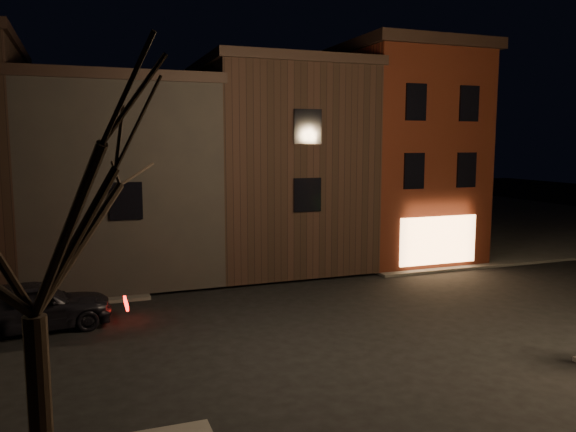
# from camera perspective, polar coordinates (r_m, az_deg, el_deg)

# --- Properties ---
(ground) EXTENTS (120.00, 120.00, 0.00)m
(ground) POSITION_cam_1_polar(r_m,az_deg,el_deg) (18.49, 4.03, -11.04)
(ground) COLOR black
(ground) RESTS_ON ground
(sidewalk_far_right) EXTENTS (30.00, 30.00, 0.12)m
(sidewalk_far_right) POSITION_cam_1_polar(r_m,az_deg,el_deg) (45.49, 16.79, -0.20)
(sidewalk_far_right) COLOR #2D2B28
(sidewalk_far_right) RESTS_ON ground
(corner_building) EXTENTS (6.50, 8.50, 10.50)m
(corner_building) POSITION_cam_1_polar(r_m,az_deg,el_deg) (29.67, 10.78, 6.43)
(corner_building) COLOR #4C190D
(corner_building) RESTS_ON ground
(row_building_a) EXTENTS (7.30, 10.30, 9.40)m
(row_building_a) POSITION_cam_1_polar(r_m,az_deg,el_deg) (27.90, -1.94, 5.34)
(row_building_a) COLOR black
(row_building_a) RESTS_ON ground
(row_building_b) EXTENTS (7.80, 10.30, 8.40)m
(row_building_b) POSITION_cam_1_polar(r_m,az_deg,el_deg) (26.56, -16.99, 3.83)
(row_building_b) COLOR black
(row_building_b) RESTS_ON ground
(bare_tree_left) EXTENTS (5.60, 5.60, 7.50)m
(bare_tree_left) POSITION_cam_1_polar(r_m,az_deg,el_deg) (9.02, -25.10, 4.09)
(bare_tree_left) COLOR black
(bare_tree_left) RESTS_ON sidewalk_near_left
(parked_car_a) EXTENTS (4.90, 2.40, 1.61)m
(parked_car_a) POSITION_cam_1_polar(r_m,az_deg,el_deg) (19.45, -24.54, -8.29)
(parked_car_a) COLOR black
(parked_car_a) RESTS_ON ground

